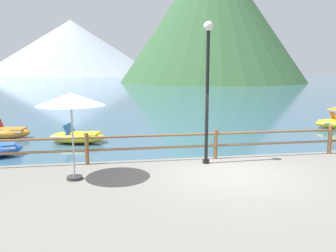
% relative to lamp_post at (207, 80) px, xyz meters
% --- Properties ---
extents(ground_plane, '(200.00, 200.00, 0.00)m').
position_rel_lamp_post_xyz_m(ground_plane, '(0.44, 38.91, -2.90)').
color(ground_plane, '#38607A').
extents(promenade_dock, '(28.00, 8.00, 0.40)m').
position_rel_lamp_post_xyz_m(promenade_dock, '(0.44, -3.29, -2.70)').
color(promenade_dock, gray).
rests_on(promenade_dock, ground).
extents(dock_railing, '(23.92, 0.12, 0.95)m').
position_rel_lamp_post_xyz_m(dock_railing, '(0.44, 0.46, -1.92)').
color(dock_railing, brown).
rests_on(dock_railing, promenade_dock).
extents(lamp_post, '(0.28, 0.28, 4.15)m').
position_rel_lamp_post_xyz_m(lamp_post, '(0.00, 0.00, 0.00)').
color(lamp_post, black).
rests_on(lamp_post, promenade_dock).
extents(beach_umbrella, '(1.70, 1.70, 2.24)m').
position_rel_lamp_post_xyz_m(beach_umbrella, '(-3.77, -0.90, -0.45)').
color(beach_umbrella, '#B2B2B7').
rests_on(beach_umbrella, promenade_dock).
extents(pedal_boat_1, '(2.36, 1.44, 0.88)m').
position_rel_lamp_post_xyz_m(pedal_boat_1, '(-7.63, 6.90, -2.61)').
color(pedal_boat_1, orange).
rests_on(pedal_boat_1, ground).
extents(pedal_boat_2, '(2.67, 1.81, 0.85)m').
position_rel_lamp_post_xyz_m(pedal_boat_2, '(-4.26, 5.44, -2.63)').
color(pedal_boat_2, yellow).
rests_on(pedal_boat_2, ground).
extents(cliff_headland, '(43.32, 43.32, 31.00)m').
position_rel_lamp_post_xyz_m(cliff_headland, '(19.78, 70.97, 11.65)').
color(cliff_headland, '#386038').
rests_on(cliff_headland, ground).
extents(distant_peak, '(73.25, 73.25, 23.20)m').
position_rel_lamp_post_xyz_m(distant_peak, '(-18.69, 143.56, 8.70)').
color(distant_peak, '#A8B2C1').
rests_on(distant_peak, ground).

